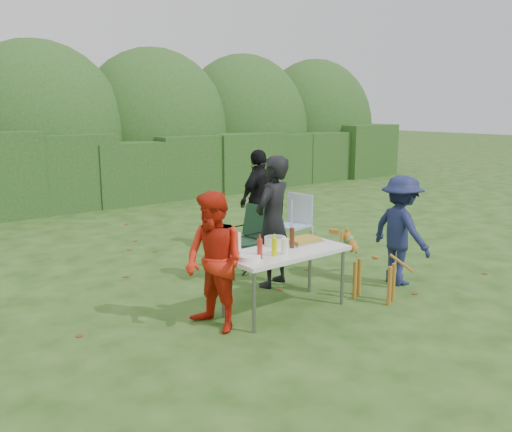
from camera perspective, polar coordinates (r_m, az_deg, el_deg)
ground at (r=6.60m, az=5.26°, el=-9.60°), size 80.00×80.00×0.00m
hedge_row at (r=13.23m, az=-19.46°, el=4.27°), size 22.00×1.40×1.70m
shrub_backdrop at (r=14.68m, az=-21.76°, el=7.72°), size 20.00×2.60×3.20m
folding_table at (r=6.29m, az=3.08°, el=-4.06°), size 1.50×0.70×0.74m
person_cook at (r=7.14m, az=1.79°, el=-0.60°), size 0.74×0.60×1.75m
person_red_jacket at (r=5.77m, az=-4.41°, el=-4.84°), size 0.66×0.80×1.50m
person_black_puffy at (r=9.02m, az=0.39°, el=1.74°), size 1.05×0.65×1.68m
child at (r=7.50m, az=15.00°, el=-1.45°), size 0.68×1.02×1.48m
dog at (r=6.85m, az=12.37°, el=-5.34°), size 0.64×0.94×0.83m
camping_chair at (r=7.98m, az=-1.07°, el=-2.28°), size 0.63×0.63×0.94m
lawn_chair at (r=8.94m, az=3.75°, el=-0.75°), size 0.66×0.66×0.95m
food_tray at (r=6.62m, az=4.97°, el=-2.71°), size 0.45×0.30×0.02m
focaccia_bread at (r=6.62m, az=4.97°, el=-2.47°), size 0.40×0.26×0.04m
mustard_bottle at (r=6.01m, az=1.95°, el=-3.28°), size 0.06×0.06×0.20m
ketchup_bottle at (r=5.89m, az=0.39°, el=-3.47°), size 0.06×0.06×0.22m
beer_bottle at (r=6.34m, az=3.81°, el=-2.31°), size 0.06×0.06×0.24m
paper_towel_roll at (r=5.99m, az=-2.16°, el=-3.03°), size 0.12×0.12×0.26m
cup_stack at (r=6.07m, az=3.06°, el=-3.22°), size 0.08×0.08×0.18m
pasta_bowl at (r=6.47m, az=2.02°, el=-2.64°), size 0.26×0.26×0.10m
plate_stack at (r=5.86m, az=-0.68°, el=-4.41°), size 0.24×0.24×0.05m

